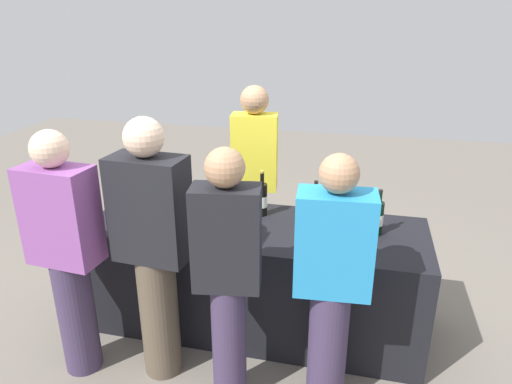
# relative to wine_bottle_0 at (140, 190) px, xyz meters

# --- Properties ---
(ground_plane) EXTENTS (12.00, 12.00, 0.00)m
(ground_plane) POSITION_rel_wine_bottle_0_xyz_m (0.95, -0.17, -0.91)
(ground_plane) COLOR slate
(tasting_table) EXTENTS (2.34, 0.81, 0.79)m
(tasting_table) POSITION_rel_wine_bottle_0_xyz_m (0.95, -0.17, -0.51)
(tasting_table) COLOR black
(tasting_table) RESTS_ON ground_plane
(wine_bottle_0) EXTENTS (0.07, 0.07, 0.32)m
(wine_bottle_0) POSITION_rel_wine_bottle_0_xyz_m (0.00, 0.00, 0.00)
(wine_bottle_0) COLOR black
(wine_bottle_0) RESTS_ON tasting_table
(wine_bottle_1) EXTENTS (0.08, 0.08, 0.30)m
(wine_bottle_1) POSITION_rel_wine_bottle_0_xyz_m (0.77, -0.05, -0.01)
(wine_bottle_1) COLOR black
(wine_bottle_1) RESTS_ON tasting_table
(wine_bottle_2) EXTENTS (0.08, 0.08, 0.34)m
(wine_bottle_2) POSITION_rel_wine_bottle_0_xyz_m (0.95, 0.02, 0.01)
(wine_bottle_2) COLOR black
(wine_bottle_2) RESTS_ON tasting_table
(wine_bottle_3) EXTENTS (0.07, 0.07, 0.31)m
(wine_bottle_3) POSITION_rel_wine_bottle_0_xyz_m (1.34, -0.02, -0.01)
(wine_bottle_3) COLOR black
(wine_bottle_3) RESTS_ON tasting_table
(wine_bottle_4) EXTENTS (0.07, 0.07, 0.31)m
(wine_bottle_4) POSITION_rel_wine_bottle_0_xyz_m (1.76, -0.09, -0.00)
(wine_bottle_4) COLOR black
(wine_bottle_4) RESTS_ON tasting_table
(wine_glass_0) EXTENTS (0.07, 0.07, 0.13)m
(wine_glass_0) POSITION_rel_wine_bottle_0_xyz_m (0.30, -0.32, -0.03)
(wine_glass_0) COLOR silver
(wine_glass_0) RESTS_ON tasting_table
(wine_glass_1) EXTENTS (0.08, 0.08, 0.15)m
(wine_glass_1) POSITION_rel_wine_bottle_0_xyz_m (0.49, -0.36, -0.01)
(wine_glass_1) COLOR silver
(wine_glass_1) RESTS_ON tasting_table
(wine_glass_2) EXTENTS (0.06, 0.06, 0.14)m
(wine_glass_2) POSITION_rel_wine_bottle_0_xyz_m (0.91, -0.28, -0.02)
(wine_glass_2) COLOR silver
(wine_glass_2) RESTS_ON tasting_table
(wine_glass_3) EXTENTS (0.07, 0.07, 0.14)m
(wine_glass_3) POSITION_rel_wine_bottle_0_xyz_m (1.42, -0.26, -0.02)
(wine_glass_3) COLOR silver
(wine_glass_3) RESTS_ON tasting_table
(wine_glass_4) EXTENTS (0.08, 0.08, 0.15)m
(wine_glass_4) POSITION_rel_wine_bottle_0_xyz_m (1.55, -0.36, -0.01)
(wine_glass_4) COLOR silver
(wine_glass_4) RESTS_ON tasting_table
(ice_bucket) EXTENTS (0.24, 0.24, 0.22)m
(ice_bucket) POSITION_rel_wine_bottle_0_xyz_m (1.60, -0.18, -0.01)
(ice_bucket) COLOR silver
(ice_bucket) RESTS_ON tasting_table
(server_pouring) EXTENTS (0.39, 0.25, 1.66)m
(server_pouring) POSITION_rel_wine_bottle_0_xyz_m (0.78, 0.48, 0.01)
(server_pouring) COLOR #3F3351
(server_pouring) RESTS_ON ground_plane
(guest_0) EXTENTS (0.43, 0.26, 1.59)m
(guest_0) POSITION_rel_wine_bottle_0_xyz_m (-0.04, -0.89, -0.06)
(guest_0) COLOR #3F3351
(guest_0) RESTS_ON ground_plane
(guest_1) EXTENTS (0.45, 0.27, 1.67)m
(guest_1) POSITION_rel_wine_bottle_0_xyz_m (0.48, -0.79, -0.02)
(guest_1) COLOR brown
(guest_1) RESTS_ON ground_plane
(guest_2) EXTENTS (0.39, 0.25, 1.56)m
(guest_2) POSITION_rel_wine_bottle_0_xyz_m (0.96, -0.91, -0.06)
(guest_2) COLOR #3F3351
(guest_2) RESTS_ON ground_plane
(guest_3) EXTENTS (0.42, 0.26, 1.54)m
(guest_3) POSITION_rel_wine_bottle_0_xyz_m (1.52, -0.80, -0.09)
(guest_3) COLOR #3F3351
(guest_3) RESTS_ON ground_plane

